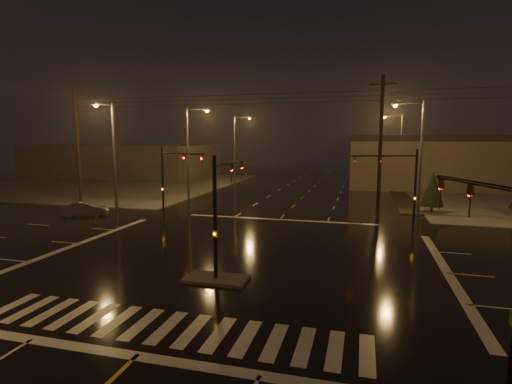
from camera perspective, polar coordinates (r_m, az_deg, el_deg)
ground at (r=23.35m, az=-2.21°, el=-9.22°), size 140.00×140.00×0.00m
sidewalk_nw at (r=63.44m, az=-20.34°, el=1.11°), size 36.00×36.00×0.12m
median_island at (r=19.74m, az=-5.75°, el=-12.23°), size 3.00×1.60×0.15m
crosswalk at (r=15.57m, az=-12.64°, el=-18.32°), size 15.00×2.60×0.01m
stop_bar_near at (r=14.04m, az=-16.71°, el=-21.53°), size 16.00×0.50×0.01m
stop_bar_far at (r=33.70m, az=3.37°, el=-3.94°), size 16.00×0.50×0.01m
commercial_block at (r=75.91m, az=-18.28°, el=4.28°), size 30.00×18.00×5.60m
signal_mast_median at (r=19.67m, az=-4.93°, el=-1.22°), size 0.25×4.59×6.00m
signal_mast_ne at (r=31.73m, az=20.14°, el=1.79°), size 4.84×1.86×6.00m
signal_mast_nw at (r=35.50m, az=-12.08°, el=2.67°), size 4.84×1.86×6.00m
signal_mast_se at (r=12.49m, az=31.37°, el=-7.71°), size 1.55×3.87×6.00m
streetlight_1 at (r=43.20m, az=-9.38°, el=6.27°), size 2.77×0.32×10.00m
streetlight_2 at (r=58.15m, az=-2.81°, el=6.70°), size 2.77×0.32×10.00m
streetlight_3 at (r=37.61m, az=22.09°, el=5.62°), size 2.77×0.32×10.00m
streetlight_4 at (r=57.51m, az=19.71°, el=6.25°), size 2.77×0.32×10.00m
streetlight_5 at (r=39.65m, az=-19.90°, el=5.80°), size 0.32×2.77×10.00m
utility_pole_0 at (r=45.50m, az=-24.12°, el=6.19°), size 2.20×0.32×12.00m
utility_pole_1 at (r=35.36m, az=17.35°, el=6.27°), size 2.20×0.32×12.00m
conifer_0 at (r=39.36m, az=23.91°, el=0.44°), size 2.02×2.02×3.86m
car_crossing at (r=37.98m, az=-23.23°, el=-2.25°), size 4.14×2.82×1.29m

